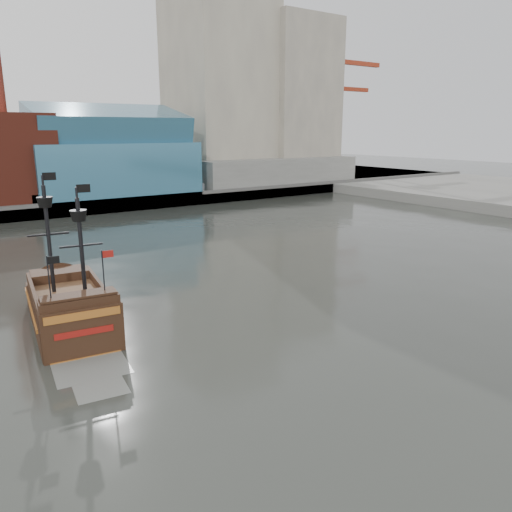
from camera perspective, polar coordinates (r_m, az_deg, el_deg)
ground at (r=35.98m, az=7.02°, el=-9.38°), size 400.00×400.00×0.00m
promenade_far at (r=119.24m, az=-23.99°, el=6.59°), size 220.00×60.00×2.00m
seawall at (r=90.63m, az=-20.30°, el=5.08°), size 220.00×1.00×2.60m
skyline at (r=112.81m, az=-21.74°, el=18.48°), size 149.00×45.00×62.00m
crane_a at (r=146.67m, az=9.03°, el=15.93°), size 22.50×4.00×32.25m
crane_b at (r=160.46m, az=9.00°, el=14.51°), size 19.10×4.00×26.25m
pirate_ship at (r=40.10m, az=-20.42°, el=-5.99°), size 6.71×16.72×12.17m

